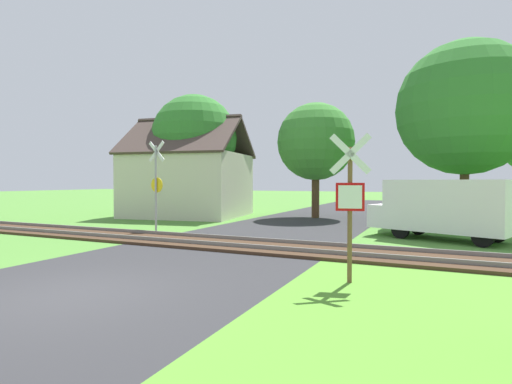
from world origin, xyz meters
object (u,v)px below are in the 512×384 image
(mail_truck, at_px, (443,207))
(tree_center, at_px, (316,142))
(tree_right, at_px, (465,108))
(house, at_px, (189,182))
(tree_left, at_px, (195,138))
(crossing_sign_far, at_px, (156,182))
(stop_sign_near, at_px, (350,200))

(mail_truck, bearing_deg, tree_center, 66.90)
(tree_right, bearing_deg, house, -178.05)
(mail_truck, bearing_deg, tree_left, 92.10)
(tree_center, distance_m, tree_left, 7.63)
(crossing_sign_far, xyz_separation_m, tree_center, (4.13, 9.66, 2.35))
(stop_sign_near, height_order, tree_center, tree_center)
(house, height_order, tree_center, tree_center)
(stop_sign_near, xyz_separation_m, crossing_sign_far, (-9.07, 4.95, 0.38))
(mail_truck, bearing_deg, house, 93.76)
(crossing_sign_far, bearing_deg, stop_sign_near, -21.97)
(tree_center, bearing_deg, tree_left, -167.14)
(house, bearing_deg, tree_right, -6.91)
(house, xyz_separation_m, tree_center, (7.60, 2.10, 2.41))
(tree_right, height_order, tree_left, tree_right)
(crossing_sign_far, height_order, house, house)
(house, distance_m, tree_left, 2.87)
(crossing_sign_far, bearing_deg, tree_left, 119.16)
(house, relative_size, mail_truck, 1.50)
(crossing_sign_far, xyz_separation_m, tree_right, (11.94, 8.09, 3.50))
(tree_right, relative_size, tree_left, 1.16)
(mail_truck, bearing_deg, crossing_sign_far, 126.41)
(crossing_sign_far, bearing_deg, tree_center, 73.52)
(stop_sign_near, distance_m, tree_right, 13.90)
(tree_right, bearing_deg, stop_sign_near, -102.46)
(tree_left, bearing_deg, mail_truck, -19.79)
(crossing_sign_far, height_order, tree_left, tree_left)
(tree_center, bearing_deg, crossing_sign_far, -113.12)
(stop_sign_near, bearing_deg, tree_center, -84.53)
(house, distance_m, tree_center, 8.25)
(stop_sign_near, bearing_deg, tree_right, -115.67)
(tree_right, distance_m, tree_left, 15.27)
(stop_sign_near, distance_m, tree_left, 18.16)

